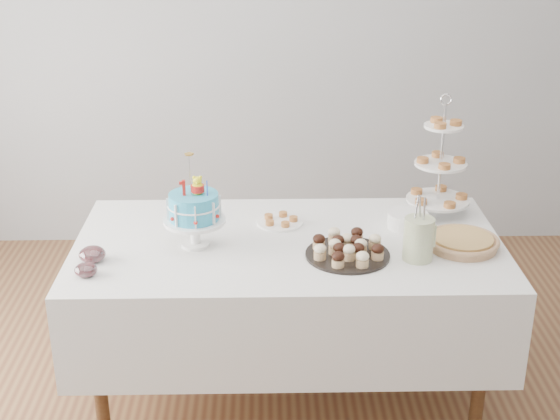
{
  "coord_description": "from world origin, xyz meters",
  "views": [
    {
      "loc": [
        -0.1,
        -2.87,
        2.26
      ],
      "look_at": [
        -0.04,
        0.3,
        0.92
      ],
      "focal_mm": 50.0,
      "sensor_mm": 36.0,
      "label": 1
    }
  ],
  "objects_px": {
    "birthday_cake": "(195,222)",
    "plate_stack": "(408,220)",
    "table": "(288,286)",
    "jam_bowl_a": "(86,270)",
    "tiered_stand": "(441,164)",
    "cupcake_tray": "(348,248)",
    "pie": "(462,242)",
    "pastry_plate": "(280,221)",
    "utensil_pitcher": "(419,237)",
    "jam_bowl_b": "(92,255)"
  },
  "relations": [
    {
      "from": "birthday_cake",
      "to": "jam_bowl_b",
      "type": "relative_size",
      "value": 3.73
    },
    {
      "from": "pastry_plate",
      "to": "jam_bowl_a",
      "type": "distance_m",
      "value": 0.96
    },
    {
      "from": "cupcake_tray",
      "to": "pie",
      "type": "height_order",
      "value": "cupcake_tray"
    },
    {
      "from": "tiered_stand",
      "to": "cupcake_tray",
      "type": "bearing_deg",
      "value": -135.58
    },
    {
      "from": "table",
      "to": "tiered_stand",
      "type": "relative_size",
      "value": 3.23
    },
    {
      "from": "tiered_stand",
      "to": "pie",
      "type": "bearing_deg",
      "value": -85.82
    },
    {
      "from": "table",
      "to": "plate_stack",
      "type": "bearing_deg",
      "value": 14.58
    },
    {
      "from": "table",
      "to": "jam_bowl_b",
      "type": "distance_m",
      "value": 0.9
    },
    {
      "from": "table",
      "to": "jam_bowl_a",
      "type": "distance_m",
      "value": 0.93
    },
    {
      "from": "jam_bowl_a",
      "to": "pie",
      "type": "bearing_deg",
      "value": 8.31
    },
    {
      "from": "utensil_pitcher",
      "to": "tiered_stand",
      "type": "bearing_deg",
      "value": 74.55
    },
    {
      "from": "tiered_stand",
      "to": "pastry_plate",
      "type": "distance_m",
      "value": 0.81
    },
    {
      "from": "utensil_pitcher",
      "to": "plate_stack",
      "type": "bearing_deg",
      "value": 92.53
    },
    {
      "from": "cupcake_tray",
      "to": "pastry_plate",
      "type": "height_order",
      "value": "cupcake_tray"
    },
    {
      "from": "pie",
      "to": "utensil_pitcher",
      "type": "xyz_separation_m",
      "value": [
        -0.22,
        -0.11,
        0.07
      ]
    },
    {
      "from": "jam_bowl_b",
      "to": "cupcake_tray",
      "type": "bearing_deg",
      "value": 1.42
    },
    {
      "from": "pie",
      "to": "tiered_stand",
      "type": "distance_m",
      "value": 0.46
    },
    {
      "from": "pie",
      "to": "jam_bowl_b",
      "type": "relative_size",
      "value": 2.86
    },
    {
      "from": "birthday_cake",
      "to": "tiered_stand",
      "type": "distance_m",
      "value": 1.21
    },
    {
      "from": "table",
      "to": "birthday_cake",
      "type": "relative_size",
      "value": 4.55
    },
    {
      "from": "cupcake_tray",
      "to": "pastry_plate",
      "type": "bearing_deg",
      "value": 128.67
    },
    {
      "from": "cupcake_tray",
      "to": "utensil_pitcher",
      "type": "height_order",
      "value": "utensil_pitcher"
    },
    {
      "from": "table",
      "to": "pastry_plate",
      "type": "distance_m",
      "value": 0.32
    },
    {
      "from": "jam_bowl_b",
      "to": "plate_stack",
      "type": "bearing_deg",
      "value": 13.15
    },
    {
      "from": "cupcake_tray",
      "to": "jam_bowl_b",
      "type": "distance_m",
      "value": 1.09
    },
    {
      "from": "jam_bowl_a",
      "to": "plate_stack",
      "type": "bearing_deg",
      "value": 18.16
    },
    {
      "from": "tiered_stand",
      "to": "jam_bowl_a",
      "type": "relative_size",
      "value": 6.33
    },
    {
      "from": "cupcake_tray",
      "to": "utensil_pitcher",
      "type": "distance_m",
      "value": 0.3
    },
    {
      "from": "plate_stack",
      "to": "pie",
      "type": "bearing_deg",
      "value": -47.67
    },
    {
      "from": "tiered_stand",
      "to": "plate_stack",
      "type": "relative_size",
      "value": 3.16
    },
    {
      "from": "cupcake_tray",
      "to": "jam_bowl_a",
      "type": "distance_m",
      "value": 1.1
    },
    {
      "from": "table",
      "to": "pastry_plate",
      "type": "bearing_deg",
      "value": 99.56
    },
    {
      "from": "table",
      "to": "pie",
      "type": "xyz_separation_m",
      "value": [
        0.77,
        -0.08,
        0.26
      ]
    },
    {
      "from": "cupcake_tray",
      "to": "plate_stack",
      "type": "bearing_deg",
      "value": 44.07
    },
    {
      "from": "utensil_pitcher",
      "to": "pie",
      "type": "bearing_deg",
      "value": 31.46
    },
    {
      "from": "pie",
      "to": "tiered_stand",
      "type": "bearing_deg",
      "value": 94.18
    },
    {
      "from": "tiered_stand",
      "to": "table",
      "type": "bearing_deg",
      "value": -156.4
    },
    {
      "from": "table",
      "to": "jam_bowl_a",
      "type": "relative_size",
      "value": 20.44
    },
    {
      "from": "tiered_stand",
      "to": "utensil_pitcher",
      "type": "xyz_separation_m",
      "value": [
        -0.19,
        -0.51,
        -0.15
      ]
    },
    {
      "from": "cupcake_tray",
      "to": "jam_bowl_a",
      "type": "bearing_deg",
      "value": -171.69
    },
    {
      "from": "tiered_stand",
      "to": "jam_bowl_b",
      "type": "distance_m",
      "value": 1.67
    },
    {
      "from": "pastry_plate",
      "to": "jam_bowl_a",
      "type": "height_order",
      "value": "jam_bowl_a"
    },
    {
      "from": "pie",
      "to": "pastry_plate",
      "type": "relative_size",
      "value": 1.48
    },
    {
      "from": "tiered_stand",
      "to": "jam_bowl_a",
      "type": "distance_m",
      "value": 1.71
    },
    {
      "from": "jam_bowl_a",
      "to": "cupcake_tray",
      "type": "bearing_deg",
      "value": 8.31
    },
    {
      "from": "pastry_plate",
      "to": "utensil_pitcher",
      "type": "relative_size",
      "value": 0.76
    },
    {
      "from": "jam_bowl_b",
      "to": "jam_bowl_a",
      "type": "bearing_deg",
      "value": -90.0
    },
    {
      "from": "birthday_cake",
      "to": "cupcake_tray",
      "type": "distance_m",
      "value": 0.68
    },
    {
      "from": "birthday_cake",
      "to": "plate_stack",
      "type": "distance_m",
      "value": 0.99
    },
    {
      "from": "tiered_stand",
      "to": "jam_bowl_b",
      "type": "bearing_deg",
      "value": -162.3
    }
  ]
}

